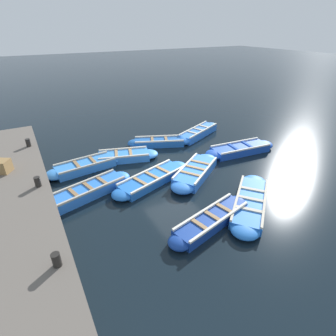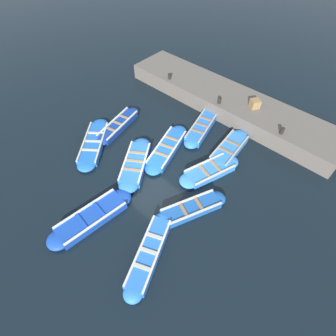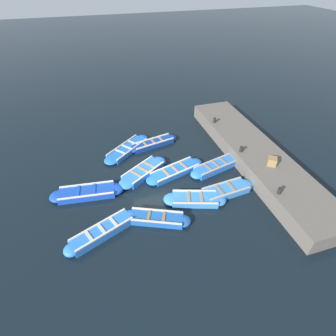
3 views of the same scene
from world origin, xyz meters
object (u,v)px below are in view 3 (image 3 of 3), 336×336
object	(u,v)px
boat_alongside	(156,218)
boat_tucked	(143,172)
boat_outer_right	(195,199)
boat_centre	(87,193)
wooden_crate	(272,161)
boat_end_of_row	(175,171)
boat_mid_row	(216,167)
boat_broadside	(102,232)
boat_outer_left	(153,143)
boat_bow_out	(226,191)
boat_near_quay	(127,149)
bollard_north	(215,120)
bollard_mid_north	(241,149)
bollard_mid_south	(280,191)

from	to	relation	value
boat_alongside	boat_tucked	world-z (taller)	boat_tucked
boat_outer_right	boat_centre	size ratio (longest dim) A/B	0.86
boat_outer_right	wooden_crate	xyz separation A→B (m)	(-4.87, -0.61, 1.02)
boat_end_of_row	boat_mid_row	bearing A→B (deg)	171.89
boat_broadside	boat_alongside	bearing A→B (deg)	-178.76
boat_outer_left	boat_bow_out	size ratio (longest dim) A/B	1.04
boat_bow_out	boat_near_quay	xyz separation A→B (m)	(4.47, -5.65, -0.03)
boat_broadside	boat_tucked	bearing A→B (deg)	-126.74
boat_centre	bollard_north	distance (m)	10.18
boat_outer_right	boat_outer_left	bearing A→B (deg)	-82.43
boat_bow_out	boat_mid_row	bearing A→B (deg)	-100.50
boat_alongside	boat_mid_row	distance (m)	5.40
boat_bow_out	boat_near_quay	bearing A→B (deg)	-51.63
boat_end_of_row	boat_bow_out	world-z (taller)	boat_bow_out
boat_outer_left	wooden_crate	distance (m)	7.79
boat_broadside	boat_tucked	xyz separation A→B (m)	(-2.80, -3.75, -0.01)
boat_end_of_row	boat_alongside	bearing A→B (deg)	58.04
boat_end_of_row	boat_broadside	distance (m)	5.72
boat_centre	bollard_mid_north	bearing A→B (deg)	-179.30
boat_near_quay	boat_mid_row	bearing A→B (deg)	143.92
boat_tucked	boat_bow_out	distance (m)	4.94
boat_centre	boat_outer_left	bearing A→B (deg)	-141.69
boat_bow_out	boat_near_quay	world-z (taller)	boat_bow_out
boat_outer_right	boat_alongside	bearing A→B (deg)	16.50
boat_alongside	bollard_north	bearing A→B (deg)	-132.21
boat_broadside	boat_bow_out	bearing A→B (deg)	-172.87
boat_outer_left	bollard_north	world-z (taller)	bollard_north
boat_near_quay	bollard_north	xyz separation A→B (m)	(-6.48, -0.36, 0.97)
boat_centre	wooden_crate	xyz separation A→B (m)	(-10.33, 1.57, 1.01)
boat_tucked	bollard_north	world-z (taller)	bollard_north
boat_broadside	bollard_mid_north	size ratio (longest dim) A/B	10.68
boat_end_of_row	boat_mid_row	size ratio (longest dim) A/B	1.07
boat_near_quay	boat_bow_out	bearing A→B (deg)	128.37
boat_broadside	boat_outer_right	world-z (taller)	boat_broadside
boat_broadside	wooden_crate	bearing A→B (deg)	-172.16
boat_tucked	bollard_mid_south	bearing A→B (deg)	142.80
wooden_crate	boat_outer_right	bearing A→B (deg)	7.15
boat_end_of_row	bollard_mid_south	size ratio (longest dim) A/B	11.45
boat_alongside	boat_tucked	distance (m)	3.70
boat_centre	boat_tucked	world-z (taller)	boat_tucked
boat_outer_left	boat_near_quay	world-z (taller)	boat_outer_left
boat_outer_right	boat_near_quay	distance (m)	6.33
boat_alongside	wooden_crate	world-z (taller)	wooden_crate
boat_end_of_row	bollard_mid_north	distance (m)	4.26
boat_alongside	boat_tucked	xyz separation A→B (m)	(-0.17, -3.70, 0.02)
bollard_mid_south	boat_outer_right	bearing A→B (deg)	-21.61
boat_alongside	boat_end_of_row	bearing A→B (deg)	-121.96
boat_near_quay	bollard_mid_north	distance (m)	7.41
boat_near_quay	bollard_mid_south	world-z (taller)	bollard_mid_south
boat_mid_row	bollard_mid_south	xyz separation A→B (m)	(-1.61, 3.75, 0.93)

